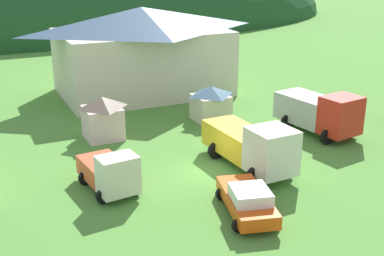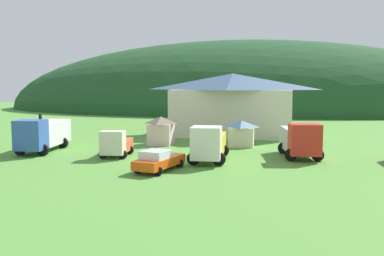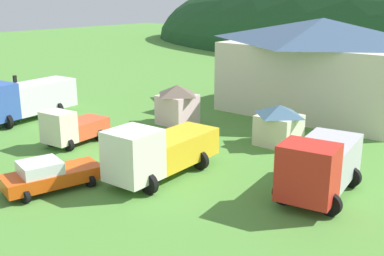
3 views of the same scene
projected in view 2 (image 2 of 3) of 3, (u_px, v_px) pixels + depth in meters
name	position (u px, v px, depth m)	size (l,w,h in m)	color
ground_plane	(178.00, 158.00, 39.16)	(200.00, 200.00, 0.00)	#518C38
forested_hill_backdrop	(242.00, 109.00, 111.29)	(124.36, 60.00, 34.84)	#1E4723
depot_building	(232.00, 103.00, 56.60)	(16.09, 10.60, 7.99)	beige
play_shed_cream	(241.00, 133.00, 46.62)	(2.80, 2.72, 2.78)	beige
play_shed_pink	(161.00, 130.00, 47.92)	(2.73, 2.79, 3.10)	beige
box_truck_blue	(43.00, 133.00, 43.12)	(3.86, 8.24, 3.35)	#3356AD
light_truck_cream	(116.00, 144.00, 39.95)	(2.87, 4.74, 2.51)	beige
heavy_rig_striped	(209.00, 143.00, 37.61)	(3.43, 7.50, 3.21)	silver
crane_truck_red	(300.00, 139.00, 39.53)	(3.96, 6.83, 3.25)	red
service_pickup_orange	(158.00, 160.00, 33.61)	(3.23, 5.36, 1.66)	#E74E10
traffic_light_west	(41.00, 129.00, 42.02)	(0.20, 0.32, 3.79)	#4C4C51
traffic_cone_near_pickup	(142.00, 153.00, 42.43)	(0.36, 0.36, 0.56)	orange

